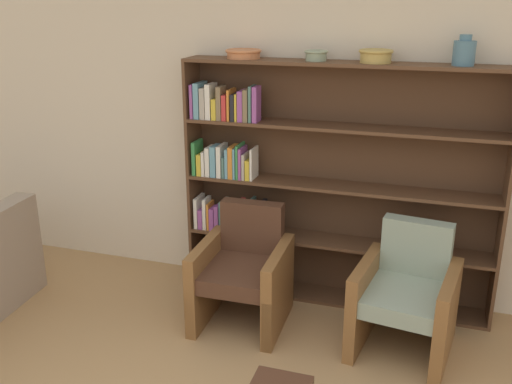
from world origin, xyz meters
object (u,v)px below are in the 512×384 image
object	(u,v)px
bowl_brass	(376,55)
vase_tall	(464,52)
armchair_cushioned	(406,296)
bookshelf	(307,185)
bowl_stoneware	(316,55)
armchair_leather	(244,272)
bowl_copper	(243,53)

from	to	relation	value
bowl_brass	vase_tall	distance (m)	0.58
vase_tall	armchair_cushioned	world-z (taller)	vase_tall
armchair_cushioned	bookshelf	bearing A→B (deg)	-24.97
bowl_stoneware	vase_tall	distance (m)	1.01
bowl_stoneware	bowl_brass	bearing A→B (deg)	-0.00
bowl_brass	armchair_leather	world-z (taller)	bowl_brass
bookshelf	bowl_stoneware	distance (m)	1.00
bookshelf	armchair_cushioned	xyz separation A→B (m)	(0.84, -0.54, -0.55)
bookshelf	bowl_brass	bearing A→B (deg)	-2.53
bookshelf	armchair_leather	size ratio (longest dim) A/B	2.77
bowl_brass	bowl_stoneware	bearing A→B (deg)	180.00
bowl_stoneware	armchair_cushioned	world-z (taller)	bowl_stoneware
bowl_copper	bowl_stoneware	bearing A→B (deg)	0.00
bowl_stoneware	armchair_leather	xyz separation A→B (m)	(-0.39, -0.52, -1.55)
armchair_leather	bowl_brass	bearing A→B (deg)	-148.56
vase_tall	armchair_cushioned	bearing A→B (deg)	-111.75
vase_tall	armchair_leather	distance (m)	2.18
bowl_copper	armchair_leather	world-z (taller)	bowl_copper
bowl_copper	bowl_brass	size ratio (longest dim) A/B	1.13
bowl_copper	bowl_stoneware	world-z (taller)	bowl_stoneware
bowl_brass	bookshelf	bearing A→B (deg)	177.47
bookshelf	bowl_brass	xyz separation A→B (m)	(0.47, -0.02, 1.01)
bowl_stoneware	armchair_cushioned	distance (m)	1.82
bowl_copper	bowl_brass	distance (m)	0.98
bowl_copper	armchair_cushioned	bearing A→B (deg)	-21.17
vase_tall	armchair_leather	size ratio (longest dim) A/B	0.23
bowl_stoneware	vase_tall	xyz separation A→B (m)	(1.01, 0.00, 0.05)
bowl_stoneware	armchair_cushioned	xyz separation A→B (m)	(0.80, -0.52, -1.55)
vase_tall	armchair_leather	world-z (taller)	vase_tall
bookshelf	bowl_stoneware	world-z (taller)	bowl_stoneware
bowl_brass	armchair_cushioned	xyz separation A→B (m)	(0.37, -0.52, -1.56)
vase_tall	armchair_leather	xyz separation A→B (m)	(-1.39, -0.52, -1.59)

